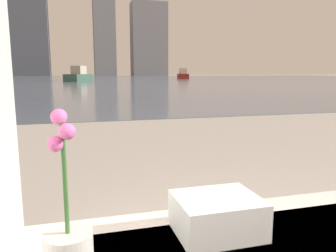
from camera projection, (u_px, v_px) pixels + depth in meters
name	position (u px, v px, depth m)	size (l,w,h in m)	color
potted_orchid	(68.00, 235.00, 0.86)	(0.13, 0.13, 0.42)	silver
towel_stack	(217.00, 215.00, 1.05)	(0.26, 0.22, 0.12)	white
harbor_water	(79.00, 78.00, 59.31)	(180.00, 110.00, 0.01)	slate
harbor_boat_0	(183.00, 75.00, 57.40)	(2.69, 5.08, 1.81)	maroon
harbor_boat_1	(79.00, 76.00, 39.36)	(3.58, 5.18, 1.84)	#335647
skyline_tower_1	(28.00, 31.00, 106.30)	(12.40, 6.18, 28.73)	#4C515B
skyline_tower_3	(149.00, 40.00, 117.20)	(12.45, 7.26, 25.53)	slate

